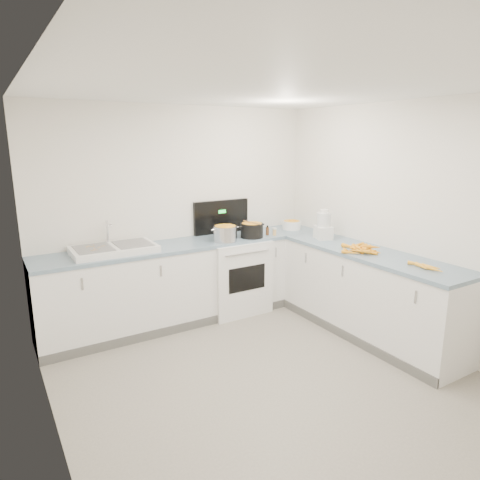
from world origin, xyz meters
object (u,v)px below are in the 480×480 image
sink (114,249)px  extract_bottle (267,231)px  black_pot (252,231)px  spice_jar (274,232)px  food_processor (324,226)px  stove (233,273)px  steel_pot (225,234)px  mixing_bowl (292,225)px

sink → extract_bottle: (1.88, -0.14, 0.01)m
black_pot → extract_bottle: bearing=2.8°
spice_jar → food_processor: (0.39, -0.46, 0.11)m
stove → steel_pot: (-0.19, -0.15, 0.55)m
steel_pot → spice_jar: (0.68, -0.04, -0.04)m
black_pot → steel_pot: bearing=-178.6°
steel_pot → sink: bearing=172.7°
black_pot → extract_bottle: 0.24m
stove → extract_bottle: size_ratio=13.91×
steel_pot → extract_bottle: bearing=2.0°
sink → black_pot: (1.64, -0.15, 0.04)m
stove → black_pot: (0.19, -0.14, 0.54)m
stove → steel_pot: stove is taller
sink → mixing_bowl: size_ratio=3.53×
stove → black_pot: 0.59m
sink → steel_pot: (1.26, -0.16, 0.04)m
steel_pot → food_processor: 1.18m
extract_bottle → food_processor: (0.45, -0.52, 0.10)m
extract_bottle → food_processor: 0.70m
spice_jar → black_pot: bearing=170.3°
extract_bottle → spice_jar: 0.09m
steel_pot → extract_bottle: steel_pot is taller
stove → sink: 1.54m
food_processor → extract_bottle: bearing=130.8°
stove → black_pot: size_ratio=4.97×
mixing_bowl → black_pot: bearing=-168.8°
sink → black_pot: sink is taller
black_pot → mixing_bowl: bearing=11.2°
sink → steel_pot: sink is taller
black_pot → spice_jar: size_ratio=3.46×
steel_pot → mixing_bowl: size_ratio=1.14×
stove → sink: bearing=179.4°
stove → mixing_bowl: bearing=0.3°
food_processor → steel_pot: bearing=154.8°
steel_pot → extract_bottle: (0.62, 0.02, -0.03)m
steel_pot → black_pot: bearing=1.4°
stove → spice_jar: bearing=-21.0°
black_pot → spice_jar: black_pot is taller
black_pot → food_processor: bearing=-36.5°
extract_bottle → spice_jar: (0.06, -0.06, -0.01)m
stove → steel_pot: 0.60m
stove → extract_bottle: (0.43, -0.13, 0.51)m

